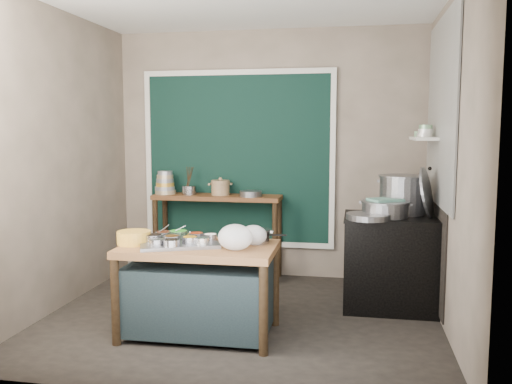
% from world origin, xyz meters
% --- Properties ---
extents(floor, '(3.50, 3.00, 0.02)m').
position_xyz_m(floor, '(0.00, 0.00, -0.01)').
color(floor, '#28231E').
rests_on(floor, ground).
extents(back_wall, '(3.50, 0.02, 2.80)m').
position_xyz_m(back_wall, '(0.00, 1.51, 1.40)').
color(back_wall, gray).
rests_on(back_wall, floor).
extents(left_wall, '(0.02, 3.00, 2.80)m').
position_xyz_m(left_wall, '(-1.76, 0.00, 1.40)').
color(left_wall, gray).
rests_on(left_wall, floor).
extents(right_wall, '(0.02, 3.00, 2.80)m').
position_xyz_m(right_wall, '(1.76, 0.00, 1.40)').
color(right_wall, gray).
rests_on(right_wall, floor).
extents(curtain_panel, '(2.10, 0.02, 1.90)m').
position_xyz_m(curtain_panel, '(-0.35, 1.47, 1.35)').
color(curtain_panel, black).
rests_on(curtain_panel, back_wall).
extents(curtain_frame, '(2.22, 0.03, 2.02)m').
position_xyz_m(curtain_frame, '(-0.35, 1.46, 1.35)').
color(curtain_frame, beige).
rests_on(curtain_frame, back_wall).
extents(tile_panel, '(0.02, 1.70, 1.70)m').
position_xyz_m(tile_panel, '(1.74, 0.55, 1.85)').
color(tile_panel, '#B2B2AA').
rests_on(tile_panel, right_wall).
extents(soot_patch, '(0.01, 1.30, 1.30)m').
position_xyz_m(soot_patch, '(1.74, 0.65, 0.70)').
color(soot_patch, black).
rests_on(soot_patch, right_wall).
extents(wall_shelf, '(0.22, 0.70, 0.03)m').
position_xyz_m(wall_shelf, '(1.63, 0.85, 1.60)').
color(wall_shelf, beige).
rests_on(wall_shelf, right_wall).
extents(prep_table, '(1.26, 0.74, 0.75)m').
position_xyz_m(prep_table, '(-0.25, -0.46, 0.38)').
color(prep_table, brown).
rests_on(prep_table, floor).
extents(back_counter, '(1.45, 0.40, 0.95)m').
position_xyz_m(back_counter, '(-0.55, 1.28, 0.47)').
color(back_counter, brown).
rests_on(back_counter, floor).
extents(stove_block, '(0.90, 0.68, 0.85)m').
position_xyz_m(stove_block, '(1.35, 0.55, 0.42)').
color(stove_block, black).
rests_on(stove_block, floor).
extents(stove_top, '(0.92, 0.69, 0.03)m').
position_xyz_m(stove_top, '(1.35, 0.55, 0.86)').
color(stove_top, black).
rests_on(stove_top, stove_block).
extents(condiment_tray, '(0.75, 0.65, 0.03)m').
position_xyz_m(condiment_tray, '(-0.41, -0.47, 0.76)').
color(condiment_tray, gray).
rests_on(condiment_tray, prep_table).
extents(condiment_bowls, '(0.57, 0.45, 0.06)m').
position_xyz_m(condiment_bowls, '(-0.43, -0.46, 0.81)').
color(condiment_bowls, gray).
rests_on(condiment_bowls, condiment_tray).
extents(yellow_basin, '(0.32, 0.32, 0.11)m').
position_xyz_m(yellow_basin, '(-0.79, -0.50, 0.80)').
color(yellow_basin, gold).
rests_on(yellow_basin, prep_table).
extents(saucepan, '(0.23, 0.23, 0.12)m').
position_xyz_m(saucepan, '(0.20, -0.28, 0.81)').
color(saucepan, gray).
rests_on(saucepan, prep_table).
extents(plastic_bag_a, '(0.32, 0.29, 0.21)m').
position_xyz_m(plastic_bag_a, '(0.08, -0.58, 0.85)').
color(plastic_bag_a, white).
rests_on(plastic_bag_a, prep_table).
extents(plastic_bag_b, '(0.26, 0.24, 0.16)m').
position_xyz_m(plastic_bag_b, '(0.18, -0.37, 0.83)').
color(plastic_bag_b, white).
rests_on(plastic_bag_b, prep_table).
extents(bowl_stack, '(0.24, 0.24, 0.27)m').
position_xyz_m(bowl_stack, '(-1.16, 1.26, 1.07)').
color(bowl_stack, tan).
rests_on(bowl_stack, back_counter).
extents(utensil_cup, '(0.20, 0.20, 0.10)m').
position_xyz_m(utensil_cup, '(-0.87, 1.27, 1.00)').
color(utensil_cup, gray).
rests_on(utensil_cup, back_counter).
extents(ceramic_crock, '(0.28, 0.28, 0.15)m').
position_xyz_m(ceramic_crock, '(-0.51, 1.28, 1.02)').
color(ceramic_crock, '#9A7454').
rests_on(ceramic_crock, back_counter).
extents(wide_bowl, '(0.31, 0.31, 0.06)m').
position_xyz_m(wide_bowl, '(-0.15, 1.21, 0.98)').
color(wide_bowl, gray).
rests_on(wide_bowl, back_counter).
extents(stock_pot, '(0.57, 0.57, 0.37)m').
position_xyz_m(stock_pot, '(1.44, 0.72, 1.06)').
color(stock_pot, gray).
rests_on(stock_pot, stove_top).
extents(pot_lid, '(0.24, 0.49, 0.47)m').
position_xyz_m(pot_lid, '(1.63, 0.52, 1.11)').
color(pot_lid, gray).
rests_on(pot_lid, stove_top).
extents(steamer, '(0.53, 0.53, 0.15)m').
position_xyz_m(steamer, '(1.26, 0.49, 0.95)').
color(steamer, gray).
rests_on(steamer, stove_top).
extents(green_cloth, '(0.35, 0.33, 0.02)m').
position_xyz_m(green_cloth, '(1.26, 0.49, 1.04)').
color(green_cloth, slate).
rests_on(green_cloth, steamer).
extents(shallow_pan, '(0.50, 0.50, 0.05)m').
position_xyz_m(shallow_pan, '(1.11, 0.31, 0.91)').
color(shallow_pan, gray).
rests_on(shallow_pan, stove_top).
extents(shelf_bowl_stack, '(0.14, 0.14, 0.12)m').
position_xyz_m(shelf_bowl_stack, '(1.63, 0.79, 1.67)').
color(shelf_bowl_stack, silver).
rests_on(shelf_bowl_stack, wall_shelf).
extents(shelf_bowl_green, '(0.18, 0.18, 0.05)m').
position_xyz_m(shelf_bowl_green, '(1.63, 1.03, 1.64)').
color(shelf_bowl_green, gray).
rests_on(shelf_bowl_green, wall_shelf).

